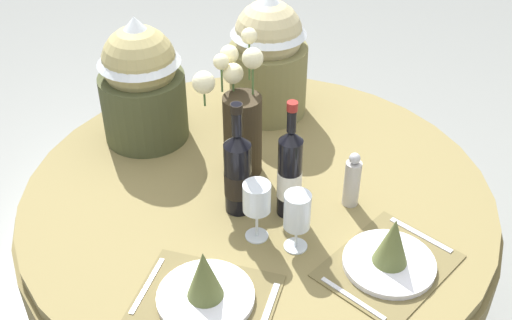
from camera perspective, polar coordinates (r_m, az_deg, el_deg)
The scene contains 11 objects.
dining_table at distance 1.98m, azimuth 0.12°, elevation -5.26°, with size 1.43×1.43×0.72m.
place_setting_left at distance 1.56m, azimuth -4.60°, elevation -11.30°, with size 0.41×0.37×0.16m.
place_setting_right at distance 1.67m, azimuth 12.01°, elevation -8.19°, with size 0.43×0.42×0.16m.
flower_vase at distance 1.87m, azimuth -1.47°, elevation 3.70°, with size 0.20×0.19×0.43m.
wine_bottle_left at distance 1.73m, azimuth 3.05°, elevation -1.19°, with size 0.07×0.07×0.36m.
wine_bottle_right at distance 1.75m, azimuth -1.65°, elevation -1.12°, with size 0.08×0.08×0.35m.
wine_glass_left at distance 1.66m, azimuth 0.07°, elevation -3.54°, with size 0.07×0.07×0.18m.
wine_glass_right at distance 1.64m, azimuth 3.72°, elevation -4.70°, with size 0.07×0.07×0.18m.
pepper_mill at distance 1.82m, azimuth 8.64°, elevation -1.89°, with size 0.05×0.05×0.18m.
gift_tub_back_left at distance 2.05m, azimuth -10.31°, elevation 7.44°, with size 0.28×0.28×0.42m.
gift_tub_back_centre at distance 2.15m, azimuth 1.12°, elevation 9.82°, with size 0.27×0.27×0.44m.
Camera 1 is at (-0.18, -1.47, 1.91)m, focal length 44.50 mm.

